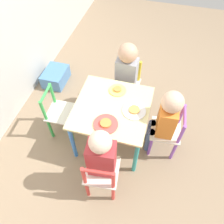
# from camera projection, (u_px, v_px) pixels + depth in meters

# --- Properties ---
(ground_plane) EXTENTS (6.00, 6.00, 0.00)m
(ground_plane) POSITION_uv_depth(u_px,v_px,m) (112.00, 137.00, 2.22)
(ground_plane) COLOR #8C755B
(kids_table) EXTENTS (0.63, 0.63, 0.50)m
(kids_table) POSITION_uv_depth(u_px,v_px,m) (112.00, 112.00, 1.88)
(kids_table) COLOR beige
(kids_table) RESTS_ON ground_plane
(chair_purple) EXTENTS (0.27, 0.27, 0.54)m
(chair_purple) POSITION_uv_depth(u_px,v_px,m) (168.00, 132.00, 1.94)
(chair_purple) COLOR silver
(chair_purple) RESTS_ON ground_plane
(chair_yellow) EXTENTS (0.27, 0.27, 0.54)m
(chair_yellow) POSITION_uv_depth(u_px,v_px,m) (127.00, 85.00, 2.30)
(chair_yellow) COLOR silver
(chair_yellow) RESTS_ON ground_plane
(chair_red) EXTENTS (0.29, 0.29, 0.54)m
(chair_red) POSITION_uv_depth(u_px,v_px,m) (102.00, 175.00, 1.70)
(chair_red) COLOR silver
(chair_red) RESTS_ON ground_plane
(chair_green) EXTENTS (0.27, 0.27, 0.54)m
(chair_green) POSITION_uv_depth(u_px,v_px,m) (60.00, 113.00, 2.07)
(chair_green) COLOR silver
(chair_green) RESTS_ON ground_plane
(child_front) EXTENTS (0.21, 0.22, 0.75)m
(child_front) POSITION_uv_depth(u_px,v_px,m) (165.00, 118.00, 1.80)
(child_front) COLOR #4C608E
(child_front) RESTS_ON ground_plane
(child_right) EXTENTS (0.23, 0.21, 0.79)m
(child_right) POSITION_uv_depth(u_px,v_px,m) (126.00, 73.00, 2.09)
(child_right) COLOR #38383D
(child_right) RESTS_ON ground_plane
(child_left) EXTENTS (0.22, 0.21, 0.78)m
(child_left) POSITION_uv_depth(u_px,v_px,m) (102.00, 157.00, 1.58)
(child_left) COLOR #4C608E
(child_left) RESTS_ON ground_plane
(plate_front) EXTENTS (0.19, 0.19, 0.03)m
(plate_front) POSITION_uv_depth(u_px,v_px,m) (134.00, 110.00, 1.79)
(plate_front) COLOR white
(plate_front) RESTS_ON kids_table
(plate_right) EXTENTS (0.15, 0.15, 0.03)m
(plate_right) POSITION_uv_depth(u_px,v_px,m) (118.00, 90.00, 1.93)
(plate_right) COLOR #EADB66
(plate_right) RESTS_ON kids_table
(plate_left) EXTENTS (0.20, 0.20, 0.03)m
(plate_left) POSITION_uv_depth(u_px,v_px,m) (106.00, 124.00, 1.71)
(plate_left) COLOR #E54C47
(plate_left) RESTS_ON kids_table
(storage_bin) EXTENTS (0.33, 0.25, 0.17)m
(storage_bin) POSITION_uv_depth(u_px,v_px,m) (56.00, 76.00, 2.65)
(storage_bin) COLOR #4C7FB7
(storage_bin) RESTS_ON ground_plane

